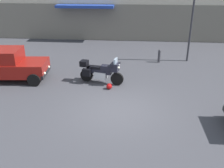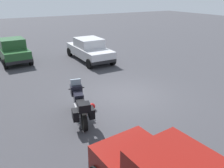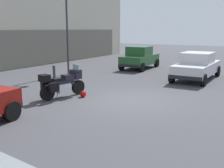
{
  "view_description": "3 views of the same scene",
  "coord_description": "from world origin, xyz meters",
  "px_view_note": "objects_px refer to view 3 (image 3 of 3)",
  "views": [
    {
      "loc": [
        0.57,
        -9.12,
        5.24
      ],
      "look_at": [
        -0.25,
        0.5,
        0.93
      ],
      "focal_mm": 41.21,
      "sensor_mm": 36.0,
      "label": 1
    },
    {
      "loc": [
        -8.2,
        5.47,
        4.51
      ],
      "look_at": [
        -0.08,
        0.77,
        0.75
      ],
      "focal_mm": 36.65,
      "sensor_mm": 36.0,
      "label": 2
    },
    {
      "loc": [
        -9.76,
        -5.08,
        2.89
      ],
      "look_at": [
        -0.4,
        0.59,
        0.7
      ],
      "focal_mm": 44.25,
      "sensor_mm": 36.0,
      "label": 3
    }
  ],
  "objects_px": {
    "car_sedan_far": "(197,66)",
    "streetlamp_curbside": "(69,28)",
    "motorcycle": "(62,83)",
    "car_wagon_end": "(140,58)",
    "helmet": "(83,94)",
    "bollard_curbside": "(54,71)"
  },
  "relations": [
    {
      "from": "motorcycle",
      "to": "car_wagon_end",
      "type": "xyz_separation_m",
      "value": [
        9.61,
        0.96,
        0.19
      ]
    },
    {
      "from": "car_wagon_end",
      "to": "bollard_curbside",
      "type": "bearing_deg",
      "value": 156.6
    },
    {
      "from": "helmet",
      "to": "bollard_curbside",
      "type": "height_order",
      "value": "bollard_curbside"
    },
    {
      "from": "helmet",
      "to": "car_wagon_end",
      "type": "bearing_deg",
      "value": 10.37
    },
    {
      "from": "streetlamp_curbside",
      "to": "bollard_curbside",
      "type": "xyz_separation_m",
      "value": [
        -1.78,
        -0.27,
        -2.51
      ]
    },
    {
      "from": "motorcycle",
      "to": "bollard_curbside",
      "type": "height_order",
      "value": "motorcycle"
    },
    {
      "from": "streetlamp_curbside",
      "to": "bollard_curbside",
      "type": "height_order",
      "value": "streetlamp_curbside"
    },
    {
      "from": "motorcycle",
      "to": "helmet",
      "type": "bearing_deg",
      "value": -42.73
    },
    {
      "from": "streetlamp_curbside",
      "to": "motorcycle",
      "type": "bearing_deg",
      "value": -143.24
    },
    {
      "from": "helmet",
      "to": "streetlamp_curbside",
      "type": "xyz_separation_m",
      "value": [
        4.47,
        4.41,
        2.8
      ]
    },
    {
      "from": "motorcycle",
      "to": "bollard_curbside",
      "type": "relative_size",
      "value": 2.75
    },
    {
      "from": "motorcycle",
      "to": "helmet",
      "type": "distance_m",
      "value": 0.99
    },
    {
      "from": "car_sedan_far",
      "to": "streetlamp_curbside",
      "type": "xyz_separation_m",
      "value": [
        -2.38,
        7.48,
        2.16
      ]
    },
    {
      "from": "streetlamp_curbside",
      "to": "bollard_curbside",
      "type": "distance_m",
      "value": 3.09
    },
    {
      "from": "car_sedan_far",
      "to": "streetlamp_curbside",
      "type": "bearing_deg",
      "value": 107.9
    },
    {
      "from": "streetlamp_curbside",
      "to": "car_wagon_end",
      "type": "bearing_deg",
      "value": -30.58
    },
    {
      "from": "car_sedan_far",
      "to": "streetlamp_curbside",
      "type": "distance_m",
      "value": 8.14
    },
    {
      "from": "motorcycle",
      "to": "car_wagon_end",
      "type": "bearing_deg",
      "value": 18.16
    },
    {
      "from": "helmet",
      "to": "car_sedan_far",
      "type": "height_order",
      "value": "car_sedan_far"
    },
    {
      "from": "motorcycle",
      "to": "car_sedan_far",
      "type": "height_order",
      "value": "car_sedan_far"
    },
    {
      "from": "motorcycle",
      "to": "streetlamp_curbside",
      "type": "xyz_separation_m",
      "value": [
        4.96,
        3.71,
        2.32
      ]
    },
    {
      "from": "helmet",
      "to": "car_wagon_end",
      "type": "distance_m",
      "value": 9.29
    }
  ]
}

